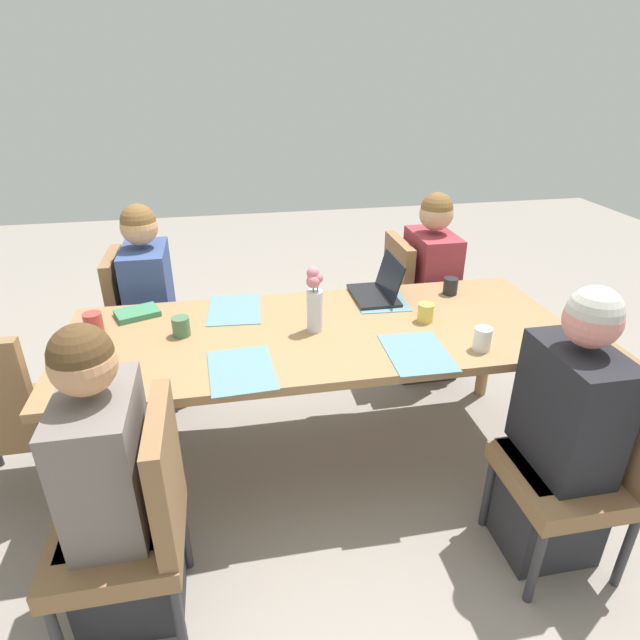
% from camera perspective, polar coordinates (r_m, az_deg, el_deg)
% --- Properties ---
extents(ground_plane, '(10.00, 10.00, 0.00)m').
position_cam_1_polar(ground_plane, '(2.88, -0.00, -14.34)').
color(ground_plane, gray).
extents(dining_table, '(2.35, 0.91, 0.74)m').
position_cam_1_polar(dining_table, '(2.49, -0.00, -2.51)').
color(dining_table, '#9E754C').
rests_on(dining_table, ground_plane).
extents(chair_far_left_near, '(0.44, 0.44, 0.90)m').
position_cam_1_polar(chair_far_left_near, '(3.43, 10.09, 2.24)').
color(chair_far_left_near, olive).
rests_on(chair_far_left_near, ground_plane).
extents(person_far_left_near, '(0.36, 0.40, 1.19)m').
position_cam_1_polar(person_far_left_near, '(3.40, 11.65, 2.34)').
color(person_far_left_near, '#2D2D33').
rests_on(person_far_left_near, ground_plane).
extents(chair_near_left_mid, '(0.44, 0.44, 0.90)m').
position_cam_1_polar(chair_near_left_mid, '(2.33, 26.93, -13.20)').
color(chair_near_left_mid, olive).
rests_on(chair_near_left_mid, ground_plane).
extents(person_near_left_mid, '(0.36, 0.40, 1.19)m').
position_cam_1_polar(person_near_left_mid, '(2.31, 24.69, -12.19)').
color(person_near_left_mid, '#2D2D33').
rests_on(person_near_left_mid, ground_plane).
extents(chair_far_left_far, '(0.44, 0.44, 0.90)m').
position_cam_1_polar(chair_far_left_far, '(3.30, -18.79, 0.21)').
color(chair_far_left_far, olive).
rests_on(chair_far_left_far, ground_plane).
extents(person_far_left_far, '(0.36, 0.40, 1.19)m').
position_cam_1_polar(person_far_left_far, '(3.23, -17.67, 0.30)').
color(person_far_left_far, '#2D2D33').
rests_on(person_far_left_far, ground_plane).
extents(chair_near_right_near, '(0.44, 0.44, 0.90)m').
position_cam_1_polar(chair_near_right_near, '(1.98, -19.32, -19.46)').
color(chair_near_right_near, olive).
rests_on(chair_near_right_near, ground_plane).
extents(person_near_right_near, '(0.36, 0.40, 1.19)m').
position_cam_1_polar(person_near_right_near, '(2.02, -21.41, -17.74)').
color(person_near_right_near, '#2D2D33').
rests_on(person_near_right_near, ground_plane).
extents(flower_vase, '(0.08, 0.08, 0.31)m').
position_cam_1_polar(flower_vase, '(2.39, -0.60, 2.26)').
color(flower_vase, silver).
rests_on(flower_vase, dining_table).
extents(placemat_far_left_near, '(0.28, 0.37, 0.00)m').
position_cam_1_polar(placemat_far_left_near, '(2.80, 6.43, 2.38)').
color(placemat_far_left_near, slate).
rests_on(placemat_far_left_near, dining_table).
extents(placemat_near_left_mid, '(0.27, 0.37, 0.00)m').
position_cam_1_polar(placemat_near_left_mid, '(2.30, 10.51, -3.51)').
color(placemat_near_left_mid, slate).
rests_on(placemat_near_left_mid, dining_table).
extents(placemat_far_left_far, '(0.28, 0.38, 0.00)m').
position_cam_1_polar(placemat_far_left_far, '(2.69, -9.27, 1.15)').
color(placemat_far_left_far, slate).
rests_on(placemat_far_left_far, dining_table).
extents(placemat_near_right_near, '(0.28, 0.37, 0.00)m').
position_cam_1_polar(placemat_near_right_near, '(2.17, -8.54, -5.38)').
color(placemat_near_right_near, slate).
rests_on(placemat_near_right_near, dining_table).
extents(laptop_far_left_near, '(0.22, 0.32, 0.21)m').
position_cam_1_polar(laptop_far_left_near, '(2.80, 6.37, 3.33)').
color(laptop_far_left_near, black).
rests_on(laptop_far_left_near, dining_table).
extents(coffee_mug_near_left, '(0.08, 0.08, 0.09)m').
position_cam_1_polar(coffee_mug_near_left, '(2.57, 11.40, 0.79)').
color(coffee_mug_near_left, '#DBC64C').
rests_on(coffee_mug_near_left, dining_table).
extents(coffee_mug_near_right, '(0.08, 0.08, 0.09)m').
position_cam_1_polar(coffee_mug_near_right, '(2.91, 13.99, 3.60)').
color(coffee_mug_near_right, '#232328').
rests_on(coffee_mug_near_right, dining_table).
extents(coffee_mug_centre_left, '(0.08, 0.08, 0.09)m').
position_cam_1_polar(coffee_mug_centre_left, '(2.47, -14.86, -0.69)').
color(coffee_mug_centre_left, '#47704C').
rests_on(coffee_mug_centre_left, dining_table).
extents(coffee_mug_centre_right, '(0.08, 0.08, 0.10)m').
position_cam_1_polar(coffee_mug_centre_right, '(2.37, 17.22, -1.98)').
color(coffee_mug_centre_right, white).
rests_on(coffee_mug_centre_right, dining_table).
extents(coffee_mug_far_left, '(0.08, 0.08, 0.11)m').
position_cam_1_polar(coffee_mug_far_left, '(2.61, -23.39, -0.41)').
color(coffee_mug_far_left, '#AD3D38').
rests_on(coffee_mug_far_left, dining_table).
extents(book_red_cover, '(0.24, 0.20, 0.03)m').
position_cam_1_polar(book_red_cover, '(2.74, -19.23, 0.72)').
color(book_red_cover, '#3D7F56').
rests_on(book_red_cover, dining_table).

